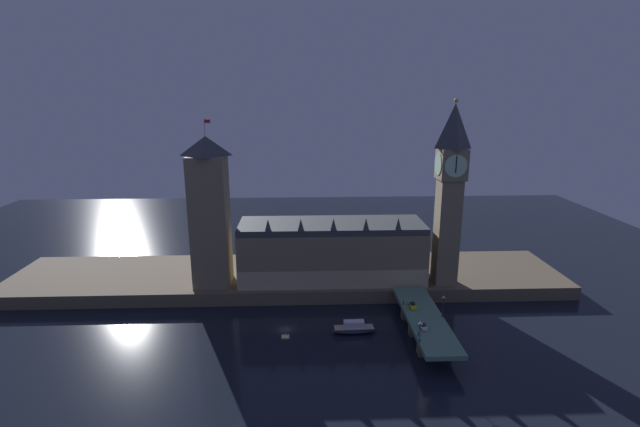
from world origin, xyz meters
The scene contains 13 objects.
ground_plane centered at (0.00, 0.00, 0.00)m, with size 400.00×400.00×0.00m, color black.
embankment centered at (0.00, 39.00, 2.53)m, with size 220.00×42.00×5.07m.
parliament_hall centered at (17.23, 32.36, 16.15)m, with size 70.78×24.08×26.65m.
clock_tower centered at (59.93, 25.54, 41.47)m, with size 10.03×10.14×68.65m.
victoria_tower centered at (-28.03, 28.10, 33.07)m, with size 13.47×13.47×61.75m.
bridge centered at (44.88, -5.00, 4.39)m, with size 11.65×46.00×6.29m.
car_northbound_lead centered at (42.31, 1.96, 7.04)m, with size 2.00×4.59×1.59m.
car_northbound_trail centered at (42.31, -12.39, 6.99)m, with size 1.84×3.83×1.50m.
pedestrian_near_rail centered at (39.75, -16.85, 7.13)m, with size 0.38×0.38×1.59m.
pedestrian_far_rail centered at (39.75, 3.72, 7.17)m, with size 0.38×0.38×1.66m.
street_lamp_near centered at (39.35, -19.72, 10.10)m, with size 1.34×0.60×6.09m.
street_lamp_mid centered at (50.40, -5.00, 10.76)m, with size 1.34×0.60×7.14m.
boat_upstream centered at (22.34, -2.94, 1.54)m, with size 14.57×4.78×4.21m.
Camera 1 is at (5.95, -138.08, 75.44)m, focal length 26.00 mm.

